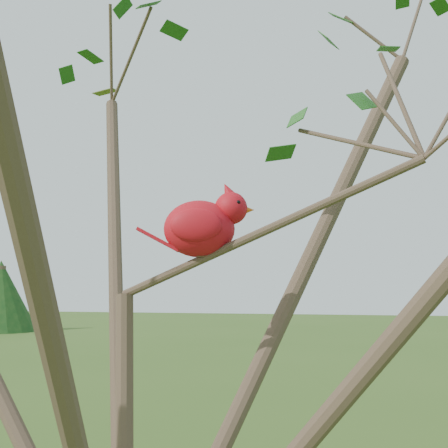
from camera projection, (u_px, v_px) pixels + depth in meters
name	position (u px, v px, depth m)	size (l,w,h in m)	color
crabapple_tree	(138.00, 205.00, 1.18)	(2.35, 2.05, 2.95)	#3C2A20
cardinal	(203.00, 226.00, 1.26)	(0.24, 0.14, 0.17)	red
distant_trees	(267.00, 298.00, 24.46)	(36.58, 15.13, 2.96)	#3C2A20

